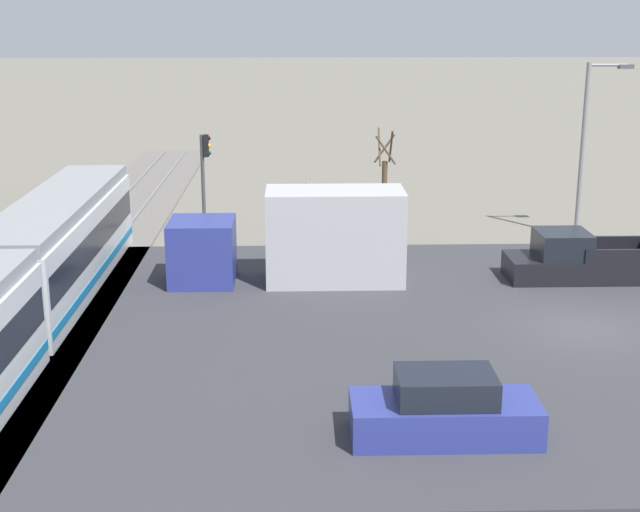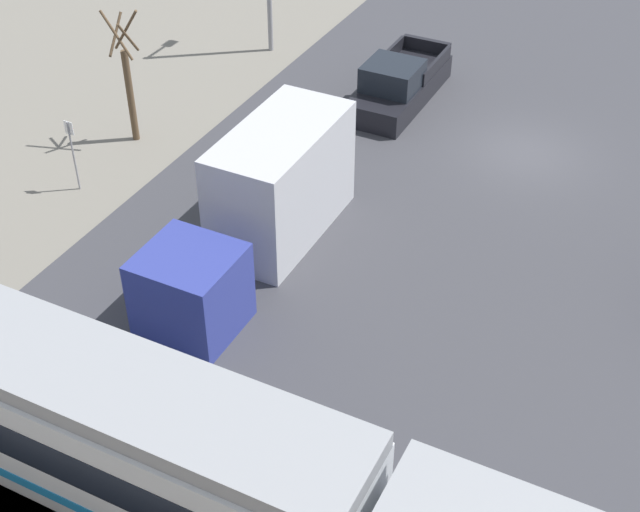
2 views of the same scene
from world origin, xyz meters
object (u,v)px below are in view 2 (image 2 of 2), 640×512
at_px(box_truck, 261,205).
at_px(no_parking_sign, 72,149).
at_px(pickup_truck, 399,85).
at_px(street_tree, 128,83).

relative_size(box_truck, no_parking_sign, 3.47).
bearing_deg(pickup_truck, box_truck, 90.24).
bearing_deg(street_tree, box_truck, 153.08).
bearing_deg(street_tree, pickup_truck, -137.74).
bearing_deg(pickup_truck, no_parking_sign, 55.17).
xyz_separation_m(box_truck, pickup_truck, (0.04, -10.12, -0.89)).
xyz_separation_m(box_truck, street_tree, (7.17, -3.64, 0.49)).
relative_size(pickup_truck, street_tree, 1.17).
height_order(pickup_truck, no_parking_sign, no_parking_sign).
distance_m(box_truck, street_tree, 8.06).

